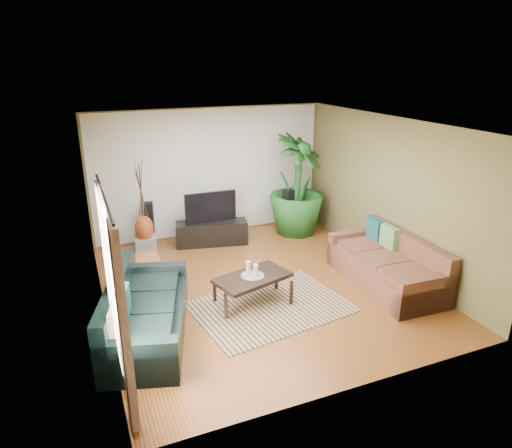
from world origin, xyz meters
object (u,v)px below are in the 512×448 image
sofa_right (386,261)px  speaker_right (288,211)px  television (211,207)px  speaker_left (150,224)px  potted_plant (297,185)px  pedestal (146,246)px  vase (144,228)px  coffee_table (253,290)px  side_table (144,275)px  sofa_left (147,308)px  tv_stand (212,233)px

sofa_right → speaker_right: size_ratio=2.24×
television → speaker_left: (-1.18, 0.38, -0.34)m
potted_plant → pedestal: 3.40m
potted_plant → vase: bearing=-179.3°
coffee_table → potted_plant: (2.05, 2.53, 0.84)m
speaker_left → side_table: (-0.45, -1.92, -0.18)m
television → coffee_table: bearing=-92.9°
sofa_left → coffee_table: sofa_left is taller
speaker_left → pedestal: bearing=-95.6°
sofa_left → television: (1.79, 2.87, 0.37)m
potted_plant → side_table: potted_plant is taller
side_table → sofa_left: bearing=-96.8°
tv_stand → television: 0.56m
potted_plant → tv_stand: bearing=178.5°
pedestal → vase: 0.37m
sofa_right → television: size_ratio=2.07×
tv_stand → side_table: bearing=-124.6°
sofa_right → television: 3.60m
sofa_right → coffee_table: (-2.31, 0.25, -0.19)m
sofa_right → speaker_left: bearing=-131.6°
coffee_table → potted_plant: potted_plant is taller
tv_stand → side_table: side_table is taller
vase → side_table: 1.49m
coffee_table → television: television is taller
tv_stand → speaker_right: size_ratio=1.47×
coffee_table → speaker_left: size_ratio=1.25×
tv_stand → television: (0.00, 0.02, 0.56)m
speaker_left → side_table: bearing=-88.1°
pedestal → sofa_right: bearing=-37.6°
speaker_left → potted_plant: bearing=6.9°
sofa_right → vase: (-3.54, 2.73, 0.14)m
potted_plant → pedestal: potted_plant is taller
coffee_table → tv_stand: bearing=71.0°
speaker_left → potted_plant: 3.19m
speaker_left → potted_plant: (3.10, -0.45, 0.61)m
tv_stand → pedestal: 1.37m
coffee_table → side_table: bearing=128.9°
vase → speaker_left: bearing=69.4°
speaker_right → vase: (-3.10, -0.08, 0.08)m
sofa_right → potted_plant: (-0.25, 2.77, 0.65)m
sofa_right → television: bearing=-140.3°
television → vase: bearing=-175.2°
television → speaker_left: bearing=162.3°
tv_stand → potted_plant: potted_plant is taller
sofa_right → potted_plant: 2.86m
pedestal → speaker_left: bearing=69.4°
side_table → vase: bearing=79.5°
television → speaker_left: television is taller
side_table → speaker_left: bearing=76.8°
television → sofa_right: bearing=-52.6°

